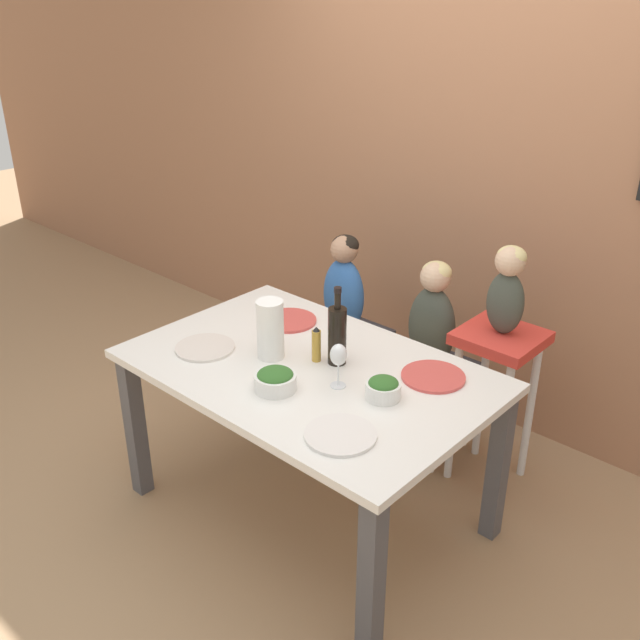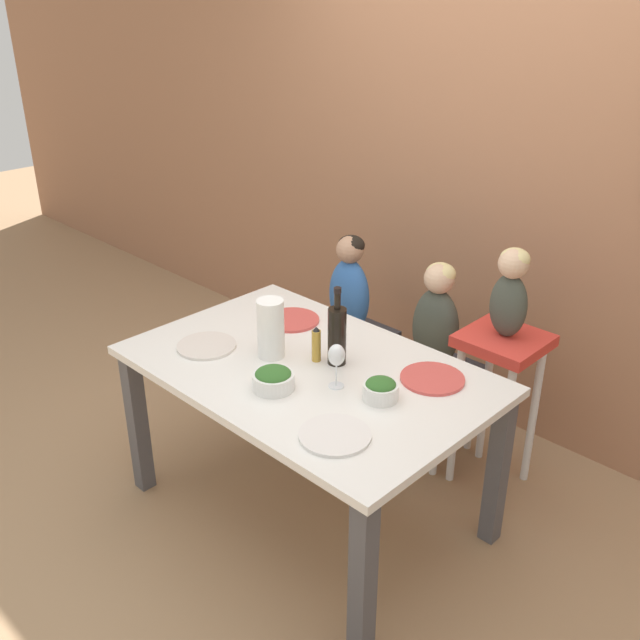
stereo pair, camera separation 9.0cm
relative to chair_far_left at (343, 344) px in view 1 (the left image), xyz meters
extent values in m
plane|color=#9E7A56|center=(0.45, -0.74, -0.39)|extent=(14.00, 14.00, 0.00)
cube|color=#9E6B4C|center=(0.45, 0.51, 0.96)|extent=(10.00, 0.06, 2.70)
cube|color=white|center=(0.45, -0.74, 0.33)|extent=(1.45, 0.94, 0.03)
cube|color=#4C4C51|center=(-0.22, -1.15, -0.04)|extent=(0.07, 0.07, 0.70)
cube|color=#4C4C51|center=(1.11, -1.15, -0.04)|extent=(0.07, 0.07, 0.70)
cube|color=#4C4C51|center=(-0.22, -0.33, -0.04)|extent=(0.07, 0.07, 0.70)
cube|color=#4C4C51|center=(1.11, -0.33, -0.04)|extent=(0.07, 0.07, 0.70)
cylinder|color=silver|center=(-0.15, -0.15, -0.18)|extent=(0.04, 0.04, 0.41)
cylinder|color=silver|center=(0.15, -0.15, -0.18)|extent=(0.04, 0.04, 0.41)
cylinder|color=silver|center=(-0.15, 0.15, -0.18)|extent=(0.04, 0.04, 0.41)
cylinder|color=silver|center=(0.15, 0.15, -0.18)|extent=(0.04, 0.04, 0.41)
cube|color=#2D2D33|center=(0.00, 0.00, 0.05)|extent=(0.40, 0.39, 0.05)
cylinder|color=silver|center=(0.39, -0.15, -0.18)|extent=(0.04, 0.04, 0.41)
cylinder|color=silver|center=(0.68, -0.15, -0.18)|extent=(0.04, 0.04, 0.41)
cylinder|color=silver|center=(0.39, 0.15, -0.18)|extent=(0.04, 0.04, 0.41)
cylinder|color=silver|center=(0.68, 0.15, -0.18)|extent=(0.04, 0.04, 0.41)
cube|color=#2D2D33|center=(0.54, 0.00, 0.05)|extent=(0.40, 0.39, 0.05)
cylinder|color=silver|center=(0.77, -0.12, -0.04)|extent=(0.04, 0.04, 0.71)
cylinder|color=silver|center=(1.01, -0.12, -0.04)|extent=(0.04, 0.04, 0.71)
cylinder|color=silver|center=(0.77, 0.12, -0.04)|extent=(0.04, 0.04, 0.71)
cylinder|color=silver|center=(1.01, 0.12, -0.04)|extent=(0.04, 0.04, 0.71)
cube|color=red|center=(0.89, 0.00, 0.34)|extent=(0.34, 0.33, 0.05)
ellipsoid|color=#3366B2|center=(0.00, 0.00, 0.28)|extent=(0.24, 0.15, 0.40)
sphere|color=tan|center=(0.00, 0.00, 0.53)|extent=(0.14, 0.14, 0.14)
ellipsoid|color=black|center=(0.00, 0.01, 0.55)|extent=(0.14, 0.13, 0.10)
ellipsoid|color=#3D4238|center=(0.54, 0.00, 0.28)|extent=(0.24, 0.15, 0.40)
sphere|color=#D6AD89|center=(0.54, 0.00, 0.53)|extent=(0.14, 0.14, 0.14)
ellipsoid|color=#DBC684|center=(0.54, 0.01, 0.55)|extent=(0.14, 0.13, 0.10)
ellipsoid|color=#3D4238|center=(0.89, 0.00, 0.51)|extent=(0.17, 0.11, 0.28)
sphere|color=#D6AD89|center=(0.89, 0.00, 0.70)|extent=(0.13, 0.13, 0.13)
ellipsoid|color=#DBC684|center=(0.89, 0.01, 0.71)|extent=(0.12, 0.12, 0.09)
cylinder|color=black|center=(0.51, -0.64, 0.46)|extent=(0.07, 0.07, 0.24)
cylinder|color=black|center=(0.51, -0.64, 0.63)|extent=(0.03, 0.03, 0.09)
cylinder|color=black|center=(0.51, -0.64, 0.66)|extent=(0.03, 0.03, 0.02)
cylinder|color=white|center=(0.28, -0.78, 0.47)|extent=(0.11, 0.11, 0.25)
cylinder|color=white|center=(0.63, -0.78, 0.34)|extent=(0.06, 0.06, 0.00)
cylinder|color=white|center=(0.63, -0.78, 0.39)|extent=(0.01, 0.01, 0.09)
ellipsoid|color=white|center=(0.63, -0.78, 0.48)|extent=(0.07, 0.07, 0.09)
cylinder|color=white|center=(0.47, -0.95, 0.37)|extent=(0.16, 0.16, 0.06)
ellipsoid|color=#336628|center=(0.47, -0.95, 0.40)|extent=(0.14, 0.14, 0.04)
cylinder|color=white|center=(0.81, -0.73, 0.37)|extent=(0.13, 0.13, 0.06)
ellipsoid|color=#336628|center=(0.81, -0.73, 0.40)|extent=(0.11, 0.11, 0.04)
cylinder|color=silver|center=(0.03, -0.92, 0.35)|extent=(0.25, 0.25, 0.01)
cylinder|color=#D14C47|center=(0.10, -0.50, 0.35)|extent=(0.25, 0.25, 0.01)
cylinder|color=#D14C47|center=(0.87, -0.48, 0.35)|extent=(0.25, 0.25, 0.01)
cylinder|color=silver|center=(0.86, -1.02, 0.35)|extent=(0.25, 0.25, 0.01)
cylinder|color=#BC8E33|center=(0.44, -0.68, 0.41)|extent=(0.04, 0.04, 0.13)
cone|color=black|center=(0.44, -0.68, 0.49)|extent=(0.03, 0.03, 0.02)
camera|label=1|loc=(2.15, -2.54, 1.74)|focal=40.00mm
camera|label=2|loc=(2.21, -2.48, 1.74)|focal=40.00mm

